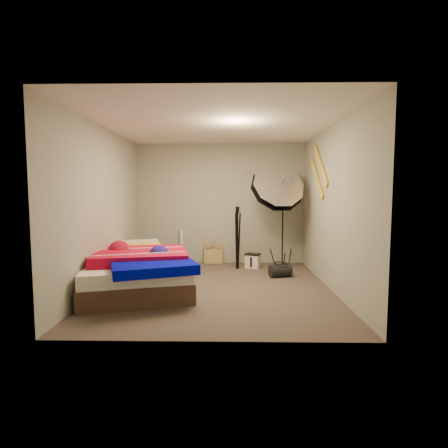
{
  "coord_description": "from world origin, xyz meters",
  "views": [
    {
      "loc": [
        0.21,
        -5.36,
        1.47
      ],
      "look_at": [
        0.1,
        0.6,
        0.95
      ],
      "focal_mm": 28.0,
      "sensor_mm": 36.0,
      "label": 1
    }
  ],
  "objects_px": {
    "camera_case": "(253,261)",
    "photo_umbrella": "(277,189)",
    "duffel_bag": "(280,271)",
    "bed": "(138,269)",
    "tote_bag": "(214,254)",
    "wrapping_roll": "(182,247)",
    "camera_tripod": "(237,233)"
  },
  "relations": [
    {
      "from": "bed",
      "to": "photo_umbrella",
      "type": "distance_m",
      "value": 2.98
    },
    {
      "from": "bed",
      "to": "camera_case",
      "type": "bearing_deg",
      "value": 39.41
    },
    {
      "from": "tote_bag",
      "to": "camera_case",
      "type": "xyz_separation_m",
      "value": [
        0.8,
        -0.43,
        -0.06
      ]
    },
    {
      "from": "tote_bag",
      "to": "duffel_bag",
      "type": "height_order",
      "value": "tote_bag"
    },
    {
      "from": "duffel_bag",
      "to": "photo_umbrella",
      "type": "distance_m",
      "value": 1.56
    },
    {
      "from": "tote_bag",
      "to": "wrapping_roll",
      "type": "relative_size",
      "value": 0.55
    },
    {
      "from": "tote_bag",
      "to": "bed",
      "type": "height_order",
      "value": "bed"
    },
    {
      "from": "duffel_bag",
      "to": "camera_tripod",
      "type": "xyz_separation_m",
      "value": [
        -0.74,
        0.67,
        0.59
      ]
    },
    {
      "from": "duffel_bag",
      "to": "bed",
      "type": "bearing_deg",
      "value": -174.62
    },
    {
      "from": "tote_bag",
      "to": "camera_tripod",
      "type": "height_order",
      "value": "camera_tripod"
    },
    {
      "from": "wrapping_roll",
      "to": "photo_umbrella",
      "type": "height_order",
      "value": "photo_umbrella"
    },
    {
      "from": "wrapping_roll",
      "to": "photo_umbrella",
      "type": "xyz_separation_m",
      "value": [
        1.91,
        -0.56,
        1.2
      ]
    },
    {
      "from": "camera_case",
      "to": "camera_tripod",
      "type": "distance_m",
      "value": 0.65
    },
    {
      "from": "wrapping_roll",
      "to": "duffel_bag",
      "type": "distance_m",
      "value": 2.25
    },
    {
      "from": "tote_bag",
      "to": "camera_tripod",
      "type": "bearing_deg",
      "value": -43.99
    },
    {
      "from": "wrapping_roll",
      "to": "bed",
      "type": "bearing_deg",
      "value": -101.66
    },
    {
      "from": "camera_case",
      "to": "camera_tripod",
      "type": "bearing_deg",
      "value": -143.95
    },
    {
      "from": "tote_bag",
      "to": "photo_umbrella",
      "type": "height_order",
      "value": "photo_umbrella"
    },
    {
      "from": "duffel_bag",
      "to": "photo_umbrella",
      "type": "relative_size",
      "value": 0.17
    },
    {
      "from": "wrapping_roll",
      "to": "camera_tripod",
      "type": "distance_m",
      "value": 1.32
    },
    {
      "from": "wrapping_roll",
      "to": "photo_umbrella",
      "type": "distance_m",
      "value": 2.32
    },
    {
      "from": "bed",
      "to": "wrapping_roll",
      "type": "bearing_deg",
      "value": 78.34
    },
    {
      "from": "duffel_bag",
      "to": "bed",
      "type": "relative_size",
      "value": 0.15
    },
    {
      "from": "tote_bag",
      "to": "photo_umbrella",
      "type": "bearing_deg",
      "value": -22.69
    },
    {
      "from": "camera_tripod",
      "to": "wrapping_roll",
      "type": "bearing_deg",
      "value": 156.62
    },
    {
      "from": "photo_umbrella",
      "to": "wrapping_roll",
      "type": "bearing_deg",
      "value": 163.66
    },
    {
      "from": "camera_case",
      "to": "camera_tripod",
      "type": "height_order",
      "value": "camera_tripod"
    },
    {
      "from": "camera_case",
      "to": "photo_umbrella",
      "type": "distance_m",
      "value": 1.49
    },
    {
      "from": "duffel_bag",
      "to": "camera_tripod",
      "type": "height_order",
      "value": "camera_tripod"
    },
    {
      "from": "bed",
      "to": "photo_umbrella",
      "type": "height_order",
      "value": "photo_umbrella"
    },
    {
      "from": "camera_case",
      "to": "photo_umbrella",
      "type": "height_order",
      "value": "photo_umbrella"
    },
    {
      "from": "wrapping_roll",
      "to": "bed",
      "type": "relative_size",
      "value": 0.28
    }
  ]
}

